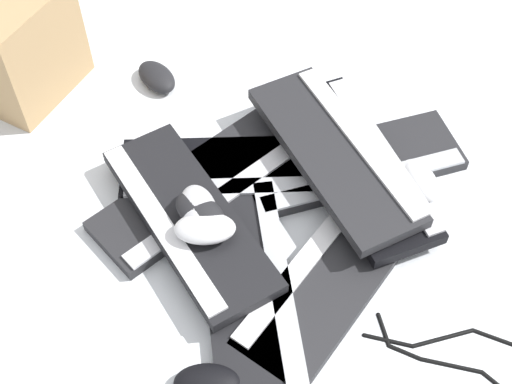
% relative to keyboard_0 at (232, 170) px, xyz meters
% --- Properties ---
extents(ground_plane, '(3.20, 3.20, 0.00)m').
position_rel_keyboard_0_xyz_m(ground_plane, '(-0.12, -0.04, -0.01)').
color(ground_plane, silver).
extents(keyboard_0, '(0.25, 0.46, 0.03)m').
position_rel_keyboard_0_xyz_m(keyboard_0, '(0.00, 0.00, 0.00)').
color(keyboard_0, black).
rests_on(keyboard_0, ground).
extents(keyboard_1, '(0.33, 0.46, 0.03)m').
position_rel_keyboard_0_xyz_m(keyboard_1, '(-0.03, 0.07, 0.00)').
color(keyboard_1, '#232326').
rests_on(keyboard_1, ground).
extents(keyboard_2, '(0.46, 0.21, 0.03)m').
position_rel_keyboard_0_xyz_m(keyboard_2, '(-0.26, 0.04, 0.00)').
color(keyboard_2, black).
rests_on(keyboard_2, ground).
extents(keyboard_3, '(0.39, 0.44, 0.03)m').
position_rel_keyboard_0_xyz_m(keyboard_3, '(-0.29, -0.11, 0.00)').
color(keyboard_3, '#232326').
rests_on(keyboard_3, ground).
extents(keyboard_4, '(0.16, 0.44, 0.03)m').
position_rel_keyboard_0_xyz_m(keyboard_4, '(-0.05, -0.24, 0.00)').
color(keyboard_4, '#232326').
rests_on(keyboard_4, ground).
extents(keyboard_5, '(0.45, 0.19, 0.03)m').
position_rel_keyboard_0_xyz_m(keyboard_5, '(-0.08, -0.24, 0.03)').
color(keyboard_5, black).
rests_on(keyboard_5, keyboard_4).
extents(keyboard_6, '(0.46, 0.26, 0.03)m').
position_rel_keyboard_0_xyz_m(keyboard_6, '(-0.11, 0.11, 0.03)').
color(keyboard_6, black).
rests_on(keyboard_6, keyboard_1).
extents(keyboard_7, '(0.46, 0.23, 0.03)m').
position_rel_keyboard_0_xyz_m(keyboard_7, '(-0.06, -0.19, 0.06)').
color(keyboard_7, '#232326').
rests_on(keyboard_7, keyboard_5).
extents(mouse_0, '(0.11, 0.07, 0.04)m').
position_rel_keyboard_0_xyz_m(mouse_0, '(-0.12, 0.09, 0.07)').
color(mouse_0, '#B7B7BC').
rests_on(mouse_0, keyboard_6).
extents(mouse_1, '(0.13, 0.11, 0.04)m').
position_rel_keyboard_0_xyz_m(mouse_1, '(-0.13, 0.09, 0.07)').
color(mouse_1, black).
rests_on(mouse_1, keyboard_6).
extents(mouse_2, '(0.11, 0.07, 0.04)m').
position_rel_keyboard_0_xyz_m(mouse_2, '(-0.13, -0.35, 0.01)').
color(mouse_2, silver).
rests_on(mouse_2, ground).
extents(mouse_3, '(0.13, 0.10, 0.04)m').
position_rel_keyboard_0_xyz_m(mouse_3, '(0.30, 0.09, 0.01)').
color(mouse_3, black).
rests_on(mouse_3, ground).
extents(mouse_4, '(0.09, 0.12, 0.04)m').
position_rel_keyboard_0_xyz_m(mouse_4, '(-0.17, 0.09, 0.07)').
color(mouse_4, silver).
rests_on(mouse_4, keyboard_6).
extents(mouse_5, '(0.09, 0.12, 0.04)m').
position_rel_keyboard_0_xyz_m(mouse_5, '(-0.42, 0.15, 0.01)').
color(mouse_5, black).
rests_on(mouse_5, ground).
extents(cardboard_box, '(0.29, 0.29, 0.24)m').
position_rel_keyboard_0_xyz_m(cardboard_box, '(0.37, 0.37, 0.11)').
color(cardboard_box, tan).
rests_on(cardboard_box, ground).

